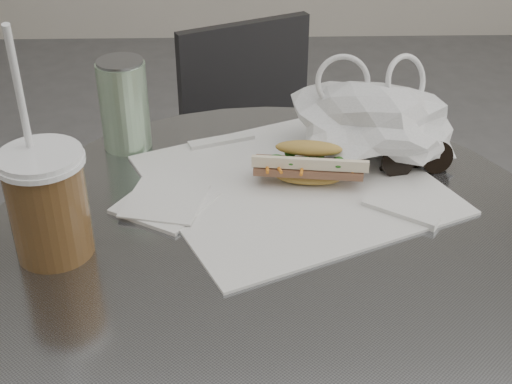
{
  "coord_description": "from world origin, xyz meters",
  "views": [
    {
      "loc": [
        -0.04,
        -0.55,
        1.27
      ],
      "look_at": [
        -0.03,
        0.22,
        0.79
      ],
      "focal_mm": 50.0,
      "sensor_mm": 36.0,
      "label": 1
    }
  ],
  "objects_px": {
    "banh_mi": "(308,164)",
    "iced_coffee": "(48,202)",
    "chair_far": "(273,215)",
    "sunglasses": "(417,162)",
    "drink_can": "(124,104)",
    "cafe_table": "(273,383)"
  },
  "relations": [
    {
      "from": "banh_mi",
      "to": "iced_coffee",
      "type": "height_order",
      "value": "iced_coffee"
    },
    {
      "from": "chair_far",
      "to": "iced_coffee",
      "type": "distance_m",
      "value": 0.87
    },
    {
      "from": "banh_mi",
      "to": "iced_coffee",
      "type": "bearing_deg",
      "value": -147.76
    },
    {
      "from": "sunglasses",
      "to": "chair_far",
      "type": "bearing_deg",
      "value": 99.45
    },
    {
      "from": "drink_can",
      "to": "cafe_table",
      "type": "bearing_deg",
      "value": -47.86
    },
    {
      "from": "banh_mi",
      "to": "drink_can",
      "type": "xyz_separation_m",
      "value": [
        -0.27,
        0.12,
        0.04
      ]
    },
    {
      "from": "cafe_table",
      "to": "banh_mi",
      "type": "height_order",
      "value": "banh_mi"
    },
    {
      "from": "banh_mi",
      "to": "cafe_table",
      "type": "bearing_deg",
      "value": -105.92
    },
    {
      "from": "chair_far",
      "to": "banh_mi",
      "type": "relative_size",
      "value": 3.9
    },
    {
      "from": "chair_far",
      "to": "drink_can",
      "type": "bearing_deg",
      "value": 32.57
    },
    {
      "from": "iced_coffee",
      "to": "sunglasses",
      "type": "relative_size",
      "value": 2.69
    },
    {
      "from": "cafe_table",
      "to": "sunglasses",
      "type": "relative_size",
      "value": 6.88
    },
    {
      "from": "chair_far",
      "to": "sunglasses",
      "type": "distance_m",
      "value": 0.67
    },
    {
      "from": "cafe_table",
      "to": "sunglasses",
      "type": "distance_m",
      "value": 0.39
    },
    {
      "from": "iced_coffee",
      "to": "drink_can",
      "type": "xyz_separation_m",
      "value": [
        0.05,
        0.28,
        -0.0
      ]
    },
    {
      "from": "iced_coffee",
      "to": "chair_far",
      "type": "bearing_deg",
      "value": 65.54
    },
    {
      "from": "chair_far",
      "to": "drink_can",
      "type": "distance_m",
      "value": 0.66
    },
    {
      "from": "cafe_table",
      "to": "iced_coffee",
      "type": "bearing_deg",
      "value": -173.27
    },
    {
      "from": "chair_far",
      "to": "sunglasses",
      "type": "relative_size",
      "value": 6.88
    },
    {
      "from": "chair_far",
      "to": "banh_mi",
      "type": "xyz_separation_m",
      "value": [
        0.02,
        -0.52,
        0.43
      ]
    },
    {
      "from": "cafe_table",
      "to": "chair_far",
      "type": "bearing_deg",
      "value": 87.35
    },
    {
      "from": "chair_far",
      "to": "banh_mi",
      "type": "bearing_deg",
      "value": 67.48
    }
  ]
}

